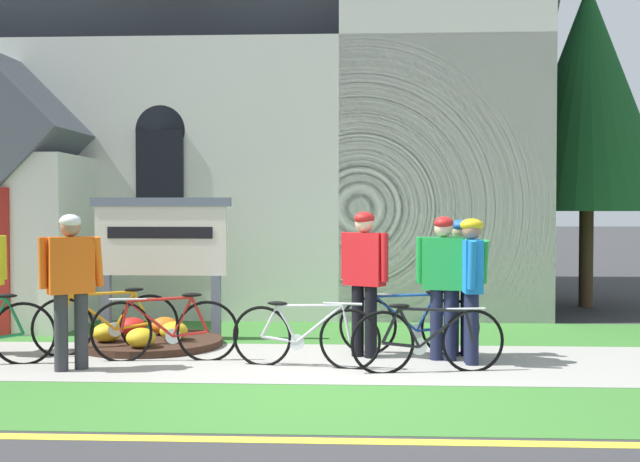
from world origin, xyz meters
TOP-DOWN VIEW (x-y plane):
  - ground at (0.00, 4.00)m, footprint 140.00×140.00m
  - sidewalk_slab at (-2.84, 1.52)m, footprint 32.00×2.38m
  - grass_verge at (-2.84, -0.56)m, footprint 32.00×1.79m
  - church_lawn at (-2.84, 3.78)m, footprint 24.00×2.12m
  - church_building at (-2.24, 8.53)m, footprint 12.97×9.95m
  - church_sign at (-2.39, 3.07)m, footprint 1.95×0.16m
  - flower_bed at (-2.41, 2.48)m, footprint 1.88×1.88m
  - bicycle_orange at (-1.95, 1.51)m, footprint 1.74×0.20m
  - bicycle_blue at (1.08, 1.01)m, footprint 1.71×0.33m
  - bicycle_silver at (-2.79, 1.96)m, footprint 1.66×0.71m
  - bicycle_yellow at (-0.28, 1.23)m, footprint 1.71×0.35m
  - bicycle_green at (0.96, 2.12)m, footprint 1.73×0.14m
  - cyclist_in_red_jersey at (0.40, 1.86)m, footprint 0.57×0.49m
  - cyclist_in_yellow_jersey at (1.63, 1.50)m, footprint 0.27×0.78m
  - cyclist_in_green_jersey at (1.56, 2.00)m, footprint 0.66×0.29m
  - cyclist_in_white_jersey at (1.33, 1.70)m, footprint 0.63×0.40m
  - cyclist_in_blue_jersey at (-2.86, 0.92)m, footprint 0.62×0.45m
  - roadside_conifer at (4.49, 7.08)m, footprint 3.06×3.06m

SIDE VIEW (x-z plane):
  - ground at x=0.00m, z-range 0.00..0.00m
  - grass_verge at x=-2.84m, z-range 0.00..0.01m
  - church_lawn at x=-2.84m, z-range 0.00..0.01m
  - sidewalk_slab at x=-2.84m, z-range 0.00..0.01m
  - flower_bed at x=-2.41m, z-range -0.07..0.27m
  - bicycle_yellow at x=-0.28m, z-range -0.02..0.75m
  - bicycle_blue at x=1.08m, z-range -0.03..0.76m
  - bicycle_green at x=0.96m, z-range -0.04..0.78m
  - bicycle_orange at x=-1.95m, z-range -0.04..0.79m
  - bicycle_silver at x=-2.79m, z-range -0.03..0.80m
  - cyclist_in_green_jersey at x=1.56m, z-range 0.14..1.81m
  - cyclist_in_yellow_jersey at x=1.63m, z-range 0.15..1.84m
  - cyclist_in_white_jersey at x=1.33m, z-range 0.15..1.86m
  - cyclist_in_blue_jersey at x=-2.86m, z-range 0.16..1.90m
  - cyclist_in_red_jersey at x=0.40m, z-range 0.17..1.93m
  - church_sign at x=-2.39m, z-range 0.34..2.29m
  - roadside_conifer at x=4.49m, z-range 0.87..6.79m
  - church_building at x=-2.24m, z-range -1.85..10.81m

